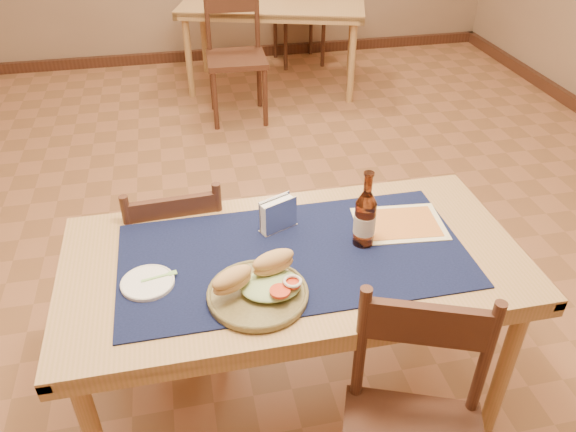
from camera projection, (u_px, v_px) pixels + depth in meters
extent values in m
cube|color=#9C6444|center=(261.00, 274.00, 3.03)|extent=(6.00, 7.00, 0.02)
cylinder|color=#AF8252|center=(505.00, 368.00, 2.04)|extent=(0.06, 0.06, 0.71)
cylinder|color=#AF8252|center=(107.00, 305.00, 2.32)|extent=(0.06, 0.06, 0.71)
cylinder|color=#AF8252|center=(432.00, 260.00, 2.56)|extent=(0.06, 0.06, 0.71)
cube|color=#AF8252|center=(294.00, 260.00, 1.97)|extent=(1.60, 0.80, 0.04)
cube|color=#10173E|center=(294.00, 255.00, 1.95)|extent=(1.20, 0.60, 0.01)
cube|color=#412317|center=(205.00, 55.00, 5.79)|extent=(6.00, 0.06, 0.10)
cylinder|color=#AF8252|center=(189.00, 57.00, 4.82)|extent=(0.06, 0.06, 0.71)
cylinder|color=#AF8252|center=(352.00, 62.00, 4.72)|extent=(0.06, 0.06, 0.71)
cylinder|color=#AF8252|center=(204.00, 35.00, 5.33)|extent=(0.06, 0.06, 0.71)
cylinder|color=#AF8252|center=(351.00, 39.00, 5.23)|extent=(0.06, 0.06, 0.71)
cube|color=#AF8252|center=(273.00, 4.00, 4.81)|extent=(1.72, 1.20, 0.04)
cylinder|color=#412317|center=(214.00, 260.00, 2.78)|extent=(0.03, 0.03, 0.43)
cylinder|color=#412317|center=(144.00, 272.00, 2.70)|extent=(0.03, 0.03, 0.43)
cylinder|color=#412317|center=(226.00, 308.00, 2.50)|extent=(0.03, 0.03, 0.43)
cylinder|color=#412317|center=(148.00, 322.00, 2.43)|extent=(0.03, 0.03, 0.43)
cube|color=#412317|center=(178.00, 253.00, 2.48)|extent=(0.42, 0.42, 0.04)
cube|color=#412317|center=(173.00, 213.00, 2.15)|extent=(0.34, 0.05, 0.13)
cylinder|color=#412317|center=(220.00, 231.00, 2.25)|extent=(0.03, 0.03, 0.44)
cylinder|color=#412317|center=(132.00, 244.00, 2.18)|extent=(0.03, 0.03, 0.44)
cube|color=#412317|center=(427.00, 325.00, 1.60)|extent=(0.35, 0.16, 0.14)
cylinder|color=#412317|center=(361.00, 346.00, 1.70)|extent=(0.04, 0.04, 0.46)
cylinder|color=#412317|center=(484.00, 361.00, 1.65)|extent=(0.04, 0.04, 0.46)
cylinder|color=#412317|center=(215.00, 100.00, 4.34)|extent=(0.04, 0.04, 0.49)
cylinder|color=#412317|center=(265.00, 97.00, 4.39)|extent=(0.04, 0.04, 0.49)
cylinder|color=#412317|center=(212.00, 82.00, 4.65)|extent=(0.04, 0.04, 0.49)
cylinder|color=#412317|center=(259.00, 79.00, 4.71)|extent=(0.04, 0.04, 0.49)
cube|color=#412317|center=(236.00, 59.00, 4.38)|extent=(0.47, 0.47, 0.04)
cube|color=#412317|center=(231.00, 2.00, 4.33)|extent=(0.39, 0.05, 0.15)
cylinder|color=#412317|center=(207.00, 20.00, 4.38)|extent=(0.04, 0.04, 0.50)
cylinder|color=#412317|center=(257.00, 18.00, 4.43)|extent=(0.04, 0.04, 0.50)
cylinder|color=#412317|center=(311.00, 31.00, 5.82)|extent=(0.04, 0.04, 0.48)
cylinder|color=#412317|center=(275.00, 34.00, 5.73)|extent=(0.04, 0.04, 0.48)
cylinder|color=#412317|center=(323.00, 42.00, 5.52)|extent=(0.04, 0.04, 0.48)
cylinder|color=#412317|center=(286.00, 46.00, 5.43)|extent=(0.04, 0.04, 0.48)
cube|color=#412317|center=(299.00, 14.00, 5.49)|extent=(0.48, 0.48, 0.04)
cylinder|color=olive|center=(258.00, 294.00, 1.77)|extent=(0.32, 0.32, 0.02)
torus|color=olive|center=(258.00, 292.00, 1.77)|extent=(0.32, 0.32, 0.01)
ellipsoid|color=#BFDD98|center=(271.00, 286.00, 1.76)|extent=(0.20, 0.16, 0.03)
ellipsoid|color=tan|center=(232.00, 280.00, 1.72)|extent=(0.15, 0.12, 0.08)
ellipsoid|color=tan|center=(273.00, 263.00, 1.78)|extent=(0.15, 0.10, 0.08)
cylinder|color=red|center=(280.00, 291.00, 1.71)|extent=(0.06, 0.06, 0.01)
cylinder|color=red|center=(292.00, 283.00, 1.74)|extent=(0.06, 0.06, 0.01)
torus|color=silver|center=(293.00, 281.00, 1.73)|extent=(0.06, 0.06, 0.01)
cylinder|color=white|center=(148.00, 283.00, 1.82)|extent=(0.17, 0.17, 0.01)
torus|color=white|center=(147.00, 282.00, 1.82)|extent=(0.17, 0.17, 0.01)
cube|color=#8FD374|center=(155.00, 278.00, 1.83)|extent=(0.09, 0.03, 0.00)
cube|color=#8FD374|center=(173.00, 273.00, 1.85)|extent=(0.03, 0.03, 0.00)
cylinder|color=#491E0D|center=(364.00, 223.00, 1.96)|extent=(0.07, 0.07, 0.17)
cone|color=#491E0D|center=(367.00, 198.00, 1.90)|extent=(0.07, 0.07, 0.04)
cylinder|color=#491E0D|center=(368.00, 184.00, 1.87)|extent=(0.03, 0.03, 0.07)
cylinder|color=#491E0D|center=(369.00, 174.00, 1.84)|extent=(0.04, 0.04, 0.01)
cylinder|color=beige|center=(364.00, 223.00, 1.96)|extent=(0.08, 0.08, 0.07)
cube|color=silver|center=(278.00, 228.00, 2.08)|extent=(0.15, 0.11, 0.00)
cube|color=silver|center=(281.00, 216.00, 2.03)|extent=(0.12, 0.06, 0.12)
cube|color=silver|center=(274.00, 211.00, 2.06)|extent=(0.12, 0.06, 0.12)
cube|color=white|center=(278.00, 215.00, 2.04)|extent=(0.13, 0.08, 0.11)
cube|color=#417ED0|center=(281.00, 215.00, 2.03)|extent=(0.09, 0.04, 0.04)
cube|color=beige|center=(399.00, 224.00, 2.10)|extent=(0.35, 0.27, 0.00)
cube|color=#C57333|center=(399.00, 223.00, 2.10)|extent=(0.30, 0.22, 0.00)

